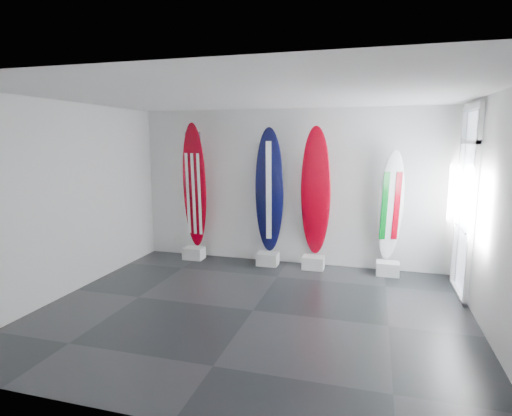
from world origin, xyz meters
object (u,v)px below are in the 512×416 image
(surfboard_italy, at_px, (391,206))
(surfboard_navy, at_px, (269,191))
(surfboard_usa, at_px, (194,186))
(surfboard_swiss, at_px, (316,192))

(surfboard_italy, bearing_deg, surfboard_navy, 163.04)
(surfboard_navy, distance_m, surfboard_italy, 2.24)
(surfboard_usa, relative_size, surfboard_italy, 1.24)
(surfboard_italy, bearing_deg, surfboard_usa, 163.04)
(surfboard_usa, height_order, surfboard_italy, surfboard_usa)
(surfboard_navy, bearing_deg, surfboard_italy, -5.06)
(surfboard_usa, xyz_separation_m, surfboard_italy, (3.79, 0.00, -0.25))
(surfboard_navy, xyz_separation_m, surfboard_swiss, (0.89, 0.00, 0.01))
(surfboard_usa, relative_size, surfboard_navy, 1.04)
(surfboard_usa, xyz_separation_m, surfboard_swiss, (2.45, 0.00, -0.04))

